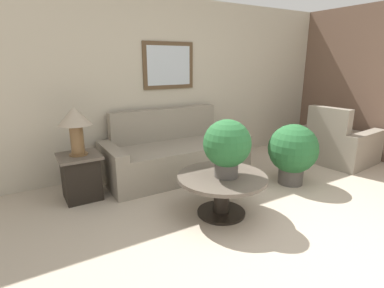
# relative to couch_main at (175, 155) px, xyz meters

# --- Properties ---
(ground_plane) EXTENTS (20.00, 20.00, 0.00)m
(ground_plane) POSITION_rel_couch_main_xyz_m (0.41, -2.32, -0.31)
(ground_plane) COLOR tan
(wall_back) EXTENTS (7.81, 0.09, 2.60)m
(wall_back) POSITION_rel_couch_main_xyz_m (0.40, 0.50, 1.00)
(wall_back) COLOR #B2A893
(wall_back) RESTS_ON ground_plane
(wall_right) EXTENTS (0.06, 4.79, 2.60)m
(wall_right) POSITION_rel_couch_main_xyz_m (3.34, -0.92, 0.99)
(wall_right) COLOR brown
(wall_right) RESTS_ON ground_plane
(couch_main) EXTENTS (2.11, 0.92, 0.96)m
(couch_main) POSITION_rel_couch_main_xyz_m (0.00, 0.00, 0.00)
(couch_main) COLOR gray
(couch_main) RESTS_ON ground_plane
(armchair) EXTENTS (1.07, 1.13, 0.96)m
(armchair) POSITION_rel_couch_main_xyz_m (2.66, -0.88, -0.01)
(armchair) COLOR gray
(armchair) RESTS_ON ground_plane
(coffee_table) EXTENTS (0.99, 0.99, 0.46)m
(coffee_table) POSITION_rel_couch_main_xyz_m (-0.13, -1.36, 0.03)
(coffee_table) COLOR black
(coffee_table) RESTS_ON ground_plane
(side_table) EXTENTS (0.49, 0.49, 0.57)m
(side_table) POSITION_rel_couch_main_xyz_m (-1.39, -0.13, -0.02)
(side_table) COLOR black
(side_table) RESTS_ON ground_plane
(table_lamp) EXTENTS (0.39, 0.39, 0.59)m
(table_lamp) POSITION_rel_couch_main_xyz_m (-1.39, -0.13, 0.67)
(table_lamp) COLOR brown
(table_lamp) RESTS_ON side_table
(potted_plant_on_table) EXTENTS (0.51, 0.51, 0.63)m
(potted_plant_on_table) POSITION_rel_couch_main_xyz_m (-0.11, -1.40, 0.50)
(potted_plant_on_table) COLOR #4C4742
(potted_plant_on_table) RESTS_ON coffee_table
(potted_plant_floor) EXTENTS (0.68, 0.68, 0.85)m
(potted_plant_floor) POSITION_rel_couch_main_xyz_m (1.23, -1.15, 0.17)
(potted_plant_floor) COLOR #4C4742
(potted_plant_floor) RESTS_ON ground_plane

